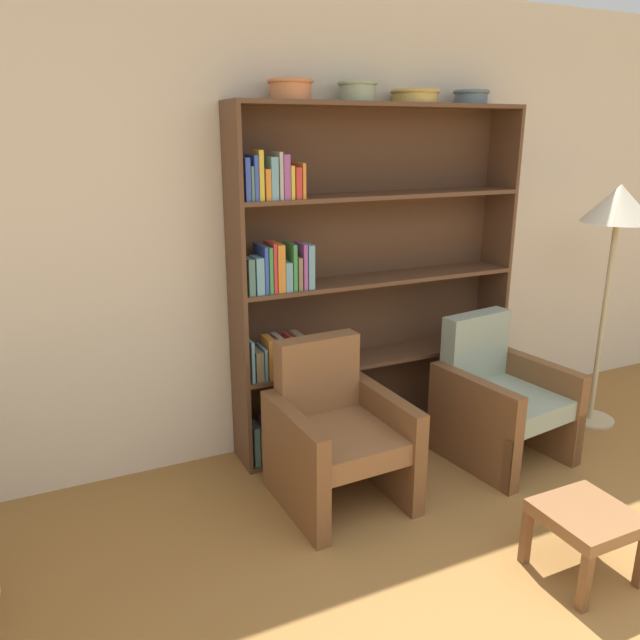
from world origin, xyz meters
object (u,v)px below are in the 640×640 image
floor_lamp (617,216)px  bowl_brass (415,95)px  armchair_cushioned (499,398)px  armchair_leather (336,434)px  bowl_terracotta (357,90)px  bowl_olive (290,88)px  bowl_sage (471,96)px  footstool (586,521)px  bookshelf (353,290)px

floor_lamp → bowl_brass: bearing=159.4°
armchair_cushioned → armchair_leather: bearing=-7.8°
bowl_terracotta → bowl_brass: size_ratio=0.78×
bowl_olive → bowl_sage: (1.20, -0.00, -0.01)m
bowl_sage → armchair_cushioned: 1.87m
footstool → bowl_terracotta: bearing=101.4°
bowl_terracotta → armchair_cushioned: bearing=-37.1°
bowl_olive → bowl_brass: bearing=-0.0°
bowl_terracotta → armchair_leather: (-0.40, -0.55, -1.80)m
bowl_olive → bowl_terracotta: bearing=-0.0°
bowl_brass → bowl_sage: bowl_sage is taller
bowl_sage → footstool: (-0.47, -1.61, -1.88)m
bowl_terracotta → floor_lamp: 1.86m
bowl_terracotta → armchair_leather: 1.92m
bowl_terracotta → bookshelf: bearing=72.8°
bowl_brass → footstool: (-0.06, -1.61, -1.88)m
armchair_leather → floor_lamp: (2.04, 0.08, 1.06)m
bowl_brass → footstool: size_ratio=0.76×
armchair_leather → armchair_cushioned: (1.12, -0.00, 0.00)m
armchair_cushioned → footstool: (-0.40, -1.06, -0.10)m
bookshelf → bowl_brass: size_ratio=7.22×
bowl_brass → floor_lamp: bearing=-20.6°
bowl_brass → bowl_sage: (0.41, 0.00, 0.00)m
bowl_olive → armchair_cushioned: (1.14, -0.55, -1.79)m
bowl_terracotta → bowl_sage: size_ratio=1.02×
bowl_brass → floor_lamp: 1.52m
bowl_brass → floor_lamp: bowl_brass is taller
bowl_sage → armchair_leather: size_ratio=0.26×
bookshelf → armchair_leather: size_ratio=2.45×
armchair_leather → floor_lamp: bearing=-180.0°
bowl_olive → armchair_leather: (0.01, -0.55, -1.79)m
bowl_terracotta → armchair_leather: bearing=-125.7°
bowl_brass → footstool: bearing=-92.2°
bowl_olive → bowl_sage: 1.20m
footstool → armchair_leather: bearing=124.2°
floor_lamp → footstool: size_ratio=4.22×
bowl_olive → bowl_sage: bowl_olive is taller
bowl_olive → armchair_cushioned: size_ratio=0.29×
bookshelf → bowl_olive: bearing=-176.8°
armchair_cushioned → footstool: armchair_cushioned is taller
armchair_leather → armchair_cushioned: bearing=177.8°
bowl_sage → armchair_leather: bowl_sage is taller
bookshelf → floor_lamp: (1.64, -0.50, 0.42)m
bowl_terracotta → floor_lamp: size_ratio=0.14×
armchair_cushioned → footstool: bearing=61.5°
bowl_sage → armchair_cushioned: bowl_sage is taller
bowl_olive → armchair_cushioned: 2.19m
bowl_terracotta → armchair_leather: bowl_terracotta is taller
bowl_terracotta → bowl_sage: bearing=0.0°
bowl_olive → bowl_sage: bearing=-0.0°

